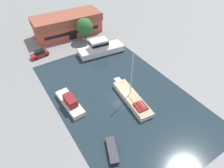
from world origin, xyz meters
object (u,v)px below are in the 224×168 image
Objects in this scene: quay_tree_near_building at (84,27)px; sailboat_moored at (132,98)px; parked_car at (40,54)px; cabin_boat at (70,102)px; warehouse_building at (68,24)px; motor_cruiser at (100,48)px; small_dinghy at (112,150)px.

sailboat_moored reaches higher than quay_tree_near_building.
parked_car is at bearing -174.83° from quay_tree_near_building.
quay_tree_near_building reaches higher than cabin_boat.
quay_tree_near_building is 24.88m from cabin_boat.
sailboat_moored is 11.63m from cabin_boat.
warehouse_building is 14.58m from motor_cruiser.
parked_car reaches higher than small_dinghy.
motor_cruiser is at bearing 85.05° from small_dinghy.
quay_tree_near_building reaches higher than warehouse_building.
parked_car is 0.38× the size of sailboat_moored.
motor_cruiser reaches higher than parked_car.
parked_car is at bearing 113.58° from small_dinghy.
quay_tree_near_building is 1.37× the size of small_dinghy.
quay_tree_near_building is at bearing 53.33° from cabin_boat.
warehouse_building is at bearing 17.03° from motor_cruiser.
warehouse_building reaches higher than motor_cruiser.
sailboat_moored reaches higher than motor_cruiser.
warehouse_building is 29.18m from cabin_boat.
sailboat_moored reaches higher than small_dinghy.
small_dinghy is at bearing -110.55° from quay_tree_near_building.
motor_cruiser is at bearing 85.01° from sailboat_moored.
sailboat_moored is 1.00× the size of motor_cruiser.
sailboat_moored is 11.48m from small_dinghy.
quay_tree_near_building is 0.54× the size of sailboat_moored.
warehouse_building reaches higher than small_dinghy.
quay_tree_near_building is 13.74m from parked_car.
cabin_boat is at bearing 171.86° from parked_car.
warehouse_building is at bearing 94.25° from sailboat_moored.
cabin_boat is at bearing -109.39° from warehouse_building.
motor_cruiser reaches higher than small_dinghy.
quay_tree_near_building reaches higher than parked_car.
parked_car is at bearing 70.35° from motor_cruiser.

